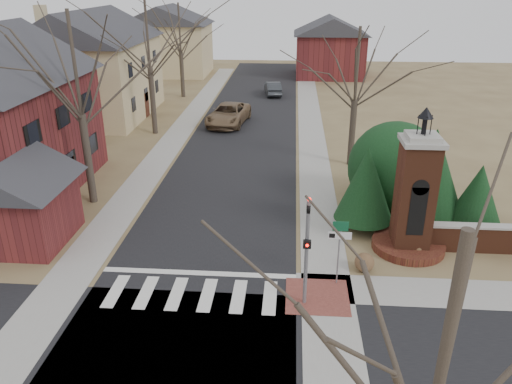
# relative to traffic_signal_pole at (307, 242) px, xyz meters

# --- Properties ---
(ground) EXTENTS (120.00, 120.00, 0.00)m
(ground) POSITION_rel_traffic_signal_pole_xyz_m (-4.30, -0.57, -2.59)
(ground) COLOR brown
(ground) RESTS_ON ground
(main_street) EXTENTS (8.00, 70.00, 0.01)m
(main_street) POSITION_rel_traffic_signal_pole_xyz_m (-4.30, 21.43, -2.58)
(main_street) COLOR black
(main_street) RESTS_ON ground
(cross_street) EXTENTS (120.00, 8.00, 0.01)m
(cross_street) POSITION_rel_traffic_signal_pole_xyz_m (-4.30, -3.57, -2.58)
(cross_street) COLOR black
(cross_street) RESTS_ON ground
(crosswalk_zone) EXTENTS (8.00, 2.20, 0.02)m
(crosswalk_zone) POSITION_rel_traffic_signal_pole_xyz_m (-4.30, 0.23, -2.58)
(crosswalk_zone) COLOR silver
(crosswalk_zone) RESTS_ON ground
(stop_bar) EXTENTS (8.00, 0.35, 0.02)m
(stop_bar) POSITION_rel_traffic_signal_pole_xyz_m (-4.30, 1.73, -2.58)
(stop_bar) COLOR silver
(stop_bar) RESTS_ON ground
(sidewalk_right_main) EXTENTS (2.00, 60.00, 0.02)m
(sidewalk_right_main) POSITION_rel_traffic_signal_pole_xyz_m (0.90, 21.43, -2.58)
(sidewalk_right_main) COLOR gray
(sidewalk_right_main) RESTS_ON ground
(sidewalk_left) EXTENTS (2.00, 60.00, 0.02)m
(sidewalk_left) POSITION_rel_traffic_signal_pole_xyz_m (-9.50, 21.43, -2.58)
(sidewalk_left) COLOR gray
(sidewalk_left) RESTS_ON ground
(curb_apron) EXTENTS (2.40, 2.40, 0.02)m
(curb_apron) POSITION_rel_traffic_signal_pole_xyz_m (0.50, 0.43, -2.57)
(curb_apron) COLOR brown
(curb_apron) RESTS_ON ground
(traffic_signal_pole) EXTENTS (0.28, 0.41, 4.50)m
(traffic_signal_pole) POSITION_rel_traffic_signal_pole_xyz_m (0.00, 0.00, 0.00)
(traffic_signal_pole) COLOR slate
(traffic_signal_pole) RESTS_ON ground
(sign_post) EXTENTS (0.90, 0.07, 2.75)m
(sign_post) POSITION_rel_traffic_signal_pole_xyz_m (1.29, 1.41, -0.64)
(sign_post) COLOR slate
(sign_post) RESTS_ON ground
(brick_gate_monument) EXTENTS (3.20, 3.20, 6.47)m
(brick_gate_monument) POSITION_rel_traffic_signal_pole_xyz_m (4.70, 4.42, -0.42)
(brick_gate_monument) COLOR brown
(brick_gate_monument) RESTS_ON ground
(house_stucco_left) EXTENTS (9.80, 12.80, 9.28)m
(house_stucco_left) POSITION_rel_traffic_signal_pole_xyz_m (-17.80, 26.42, 2.01)
(house_stucco_left) COLOR tan
(house_stucco_left) RESTS_ON ground
(garage_left) EXTENTS (4.80, 4.80, 4.29)m
(garage_left) POSITION_rel_traffic_signal_pole_xyz_m (-12.82, 3.92, -0.35)
(garage_left) COLOR maroon
(garage_left) RESTS_ON ground
(house_distant_left) EXTENTS (10.80, 8.80, 8.53)m
(house_distant_left) POSITION_rel_traffic_signal_pole_xyz_m (-16.31, 47.42, 1.66)
(house_distant_left) COLOR tan
(house_distant_left) RESTS_ON ground
(house_distant_right) EXTENTS (8.80, 8.80, 7.30)m
(house_distant_right) POSITION_rel_traffic_signal_pole_xyz_m (3.69, 47.42, 1.06)
(house_distant_right) COLOR maroon
(house_distant_right) RESTS_ON ground
(evergreen_near) EXTENTS (2.80, 2.80, 4.10)m
(evergreen_near) POSITION_rel_traffic_signal_pole_xyz_m (2.90, 6.43, -0.29)
(evergreen_near) COLOR #473D33
(evergreen_near) RESTS_ON ground
(evergreen_mid) EXTENTS (3.40, 3.40, 4.70)m
(evergreen_mid) POSITION_rel_traffic_signal_pole_xyz_m (6.20, 7.63, 0.01)
(evergreen_mid) COLOR #473D33
(evergreen_mid) RESTS_ON ground
(evergreen_far) EXTENTS (2.40, 2.40, 3.30)m
(evergreen_far) POSITION_rel_traffic_signal_pole_xyz_m (8.20, 6.63, -0.69)
(evergreen_far) COLOR #473D33
(evergreen_far) RESTS_ON ground
(evergreen_mass) EXTENTS (4.80, 4.80, 4.80)m
(evergreen_mass) POSITION_rel_traffic_signal_pole_xyz_m (4.70, 8.93, -0.19)
(evergreen_mass) COLOR black
(evergreen_mass) RESTS_ON ground
(bare_tree_0) EXTENTS (8.05, 8.05, 11.15)m
(bare_tree_0) POSITION_rel_traffic_signal_pole_xyz_m (-11.30, 8.43, 5.11)
(bare_tree_0) COLOR #473D33
(bare_tree_0) RESTS_ON ground
(bare_tree_1) EXTENTS (8.40, 8.40, 11.64)m
(bare_tree_1) POSITION_rel_traffic_signal_pole_xyz_m (-11.30, 21.43, 5.44)
(bare_tree_1) COLOR #473D33
(bare_tree_1) RESTS_ON ground
(bare_tree_2) EXTENTS (7.35, 7.35, 10.19)m
(bare_tree_2) POSITION_rel_traffic_signal_pole_xyz_m (-11.80, 34.43, 4.44)
(bare_tree_2) COLOR #473D33
(bare_tree_2) RESTS_ON ground
(bare_tree_3) EXTENTS (7.00, 7.00, 9.70)m
(bare_tree_3) POSITION_rel_traffic_signal_pole_xyz_m (3.20, 15.43, 4.10)
(bare_tree_3) COLOR #473D33
(bare_tree_3) RESTS_ON ground
(bare_tree_4) EXTENTS (6.65, 6.65, 9.21)m
(bare_tree_4) POSITION_rel_traffic_signal_pole_xyz_m (1.70, -9.57, 3.77)
(bare_tree_4) COLOR #473D33
(bare_tree_4) RESTS_ON ground
(pickup_truck) EXTENTS (3.54, 6.30, 1.66)m
(pickup_truck) POSITION_rel_traffic_signal_pole_xyz_m (-5.90, 24.42, -1.76)
(pickup_truck) COLOR brown
(pickup_truck) RESTS_ON ground
(distant_car) EXTENTS (2.06, 4.34, 1.37)m
(distant_car) POSITION_rel_traffic_signal_pole_xyz_m (-2.70, 35.87, -1.90)
(distant_car) COLOR #32363A
(distant_car) RESTS_ON ground
(dry_shrub_left) EXTENTS (0.81, 0.81, 0.81)m
(dry_shrub_left) POSITION_rel_traffic_signal_pole_xyz_m (2.50, 2.43, -2.18)
(dry_shrub_left) COLOR brown
(dry_shrub_left) RESTS_ON ground
(dry_shrub_right) EXTENTS (0.74, 0.74, 0.74)m
(dry_shrub_right) POSITION_rel_traffic_signal_pole_xyz_m (5.00, 4.03, -2.22)
(dry_shrub_right) COLOR brown
(dry_shrub_right) RESTS_ON ground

